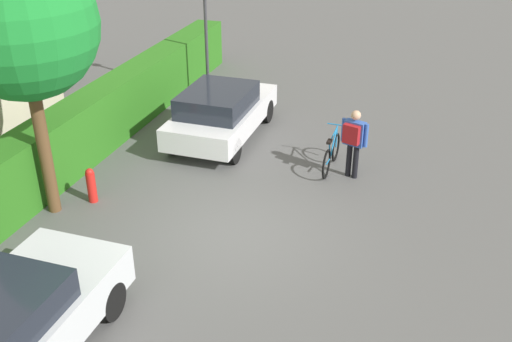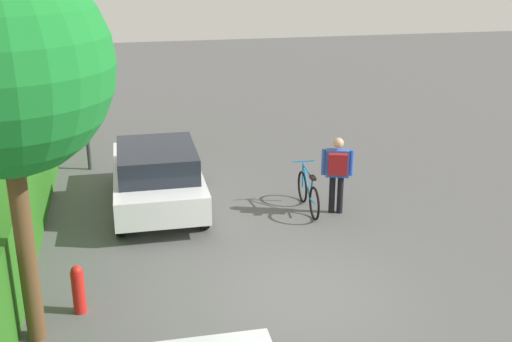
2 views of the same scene
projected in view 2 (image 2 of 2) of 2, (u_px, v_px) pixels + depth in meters
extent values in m
plane|color=#525252|center=(286.00, 296.00, 10.42)|extent=(60.00, 60.00, 0.00)
cube|color=silver|center=(157.00, 180.00, 13.86)|extent=(4.05, 1.87, 0.58)
cube|color=#1E232D|center=(157.00, 160.00, 13.37)|extent=(2.14, 1.64, 0.55)
cylinder|color=black|center=(119.00, 174.00, 15.06)|extent=(0.65, 0.18, 0.65)
cylinder|color=black|center=(189.00, 169.00, 15.38)|extent=(0.65, 0.18, 0.65)
cylinder|color=black|center=(120.00, 220.00, 12.53)|extent=(0.65, 0.18, 0.65)
cylinder|color=black|center=(203.00, 213.00, 12.85)|extent=(0.65, 0.18, 0.65)
torus|color=black|center=(302.00, 187.00, 14.15)|extent=(0.72, 0.07, 0.72)
torus|color=black|center=(314.00, 203.00, 13.24)|extent=(0.72, 0.07, 0.72)
cylinder|color=#1972B2|center=(306.00, 180.00, 13.77)|extent=(0.64, 0.05, 0.62)
cylinder|color=#1972B2|center=(311.00, 188.00, 13.42)|extent=(0.23, 0.04, 0.51)
cylinder|color=#1972B2|center=(308.00, 172.00, 13.59)|extent=(0.76, 0.06, 0.12)
cylinder|color=#1972B2|center=(312.00, 201.00, 13.41)|extent=(0.38, 0.05, 0.05)
cylinder|color=#1972B2|center=(303.00, 175.00, 14.05)|extent=(0.04, 0.04, 0.58)
cube|color=black|center=(313.00, 178.00, 13.23)|extent=(0.22, 0.11, 0.06)
cylinder|color=#1972B2|center=(303.00, 161.00, 13.94)|extent=(0.04, 0.50, 0.03)
cylinder|color=black|center=(332.00, 194.00, 13.57)|extent=(0.13, 0.13, 0.83)
cylinder|color=black|center=(340.00, 195.00, 13.55)|extent=(0.13, 0.13, 0.83)
cube|color=#3359B2|center=(337.00, 163.00, 13.32)|extent=(0.34, 0.52, 0.59)
sphere|color=tan|center=(338.00, 143.00, 13.17)|extent=(0.23, 0.23, 0.23)
cylinder|color=#3359B2|center=(324.00, 162.00, 13.34)|extent=(0.09, 0.09, 0.56)
cylinder|color=#3359B2|center=(352.00, 163.00, 13.29)|extent=(0.09, 0.09, 0.56)
cube|color=maroon|center=(338.00, 164.00, 13.16)|extent=(0.27, 0.42, 0.45)
cylinder|color=#38383D|center=(83.00, 96.00, 15.69)|extent=(0.10, 0.10, 3.86)
sphere|color=#F2EDCC|center=(76.00, 11.00, 15.00)|extent=(0.28, 0.28, 0.28)
cylinder|color=brown|center=(25.00, 241.00, 8.80)|extent=(0.27, 0.27, 3.15)
sphere|color=#1A7E2D|center=(1.00, 66.00, 7.98)|extent=(2.88, 2.88, 2.88)
cylinder|color=red|center=(79.00, 292.00, 9.87)|extent=(0.20, 0.20, 0.70)
sphere|color=red|center=(76.00, 271.00, 9.74)|extent=(0.18, 0.18, 0.18)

